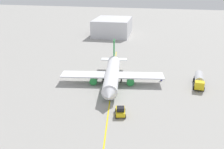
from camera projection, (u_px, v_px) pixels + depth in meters
The scene contains 8 objects.
ground_plane at pixel (112, 84), 68.17m from camera, with size 400.00×400.00×0.00m, color #9E9B96.
airplane at pixel (112, 75), 67.60m from camera, with size 30.48×29.45×9.84m.
fuel_tanker at pixel (199, 80), 66.76m from camera, with size 9.68×3.30×3.15m.
pushback_tug at pixel (120, 111), 52.26m from camera, with size 3.97×3.04×2.20m.
refueling_worker at pixel (161, 78), 70.27m from camera, with size 0.59×0.63×1.71m.
safety_cone_nose at pixel (123, 106), 55.66m from camera, with size 0.53×0.53×0.59m, color #F2590F.
distant_hangar at pixel (113, 27), 128.39m from camera, with size 24.41×19.75×8.62m.
taxi_line_marking at pixel (112, 84), 68.17m from camera, with size 66.28×0.30×0.01m, color yellow.
Camera 1 is at (60.68, 14.55, 27.61)m, focal length 38.47 mm.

